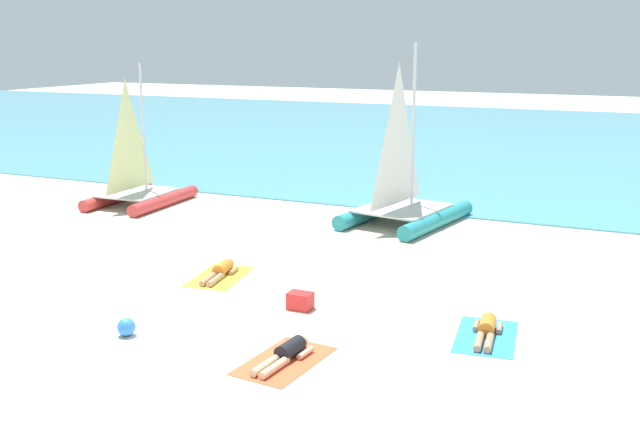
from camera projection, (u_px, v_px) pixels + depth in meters
ground_plane at (386, 218)px, 23.70m from camera, size 120.00×120.00×0.00m
ocean_water at (510, 140)px, 42.28m from camera, size 120.00×40.00×0.05m
sailboat_teal at (403, 198)px, 22.74m from camera, size 3.34×4.55×5.41m
sailboat_red at (138, 185)px, 25.37m from camera, size 2.48×3.74×4.76m
towel_left at (220, 277)px, 17.74m from camera, size 1.38×2.05×0.01m
sunbather_left at (221, 271)px, 17.78m from camera, size 0.65×1.57×0.30m
towel_middle at (284, 361)px, 13.07m from camera, size 1.27×1.99×0.01m
sunbather_middle at (286, 353)px, 13.10m from camera, size 0.58×1.57×0.30m
towel_right at (486, 336)px, 14.15m from camera, size 1.33×2.02×0.01m
sunbather_right at (487, 329)px, 14.19m from camera, size 0.60×1.57×0.30m
beach_ball at (126, 327)px, 14.16m from camera, size 0.35×0.35×0.35m
cooler_box at (300, 301)px, 15.58m from camera, size 0.50×0.36×0.36m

